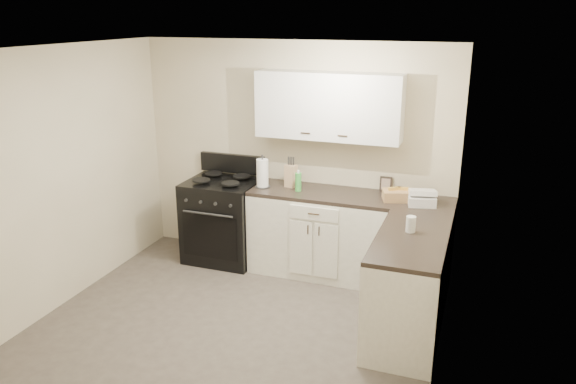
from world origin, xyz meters
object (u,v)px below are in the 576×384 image
(stove, at_px, (223,221))
(wicker_basket, at_px, (398,195))
(knife_block, at_px, (291,176))
(paper_towel, at_px, (262,173))
(countertop_grill, at_px, (422,200))

(stove, height_order, wicker_basket, wicker_basket)
(knife_block, bearing_deg, wicker_basket, 11.87)
(paper_towel, xyz_separation_m, countertop_grill, (1.72, -0.01, -0.11))
(knife_block, bearing_deg, stove, -158.25)
(wicker_basket, height_order, countertop_grill, wicker_basket)
(paper_towel, bearing_deg, knife_block, 21.62)
(knife_block, height_order, wicker_basket, knife_block)
(wicker_basket, xyz_separation_m, countertop_grill, (0.24, -0.06, -0.00))
(stove, bearing_deg, countertop_grill, -0.79)
(stove, distance_m, countertop_grill, 2.29)
(knife_block, xyz_separation_m, countertop_grill, (1.43, -0.12, -0.08))
(stove, relative_size, knife_block, 3.92)
(paper_towel, relative_size, countertop_grill, 1.18)
(stove, xyz_separation_m, countertop_grill, (2.23, -0.03, 0.53))
(stove, relative_size, paper_towel, 3.10)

